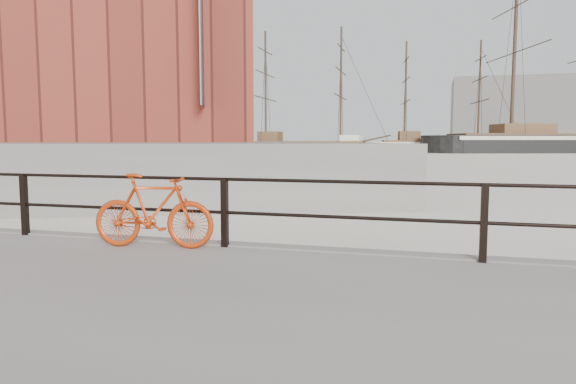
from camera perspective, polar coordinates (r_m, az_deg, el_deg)
The scene contains 13 objects.
ground at distance 7.21m, azimuth 20.59°, elevation -9.74°, with size 400.00×400.00×0.00m, color white.
far_quay at distance 88.21m, azimuth -10.78°, elevation 4.97°, with size 24.00×150.00×1.80m, color gray.
guardrail at distance 6.89m, azimuth 20.94°, elevation -3.23°, with size 28.00×0.10×1.00m, color black, non-canonical shape.
bicycle at distance 7.54m, azimuth -14.73°, elevation -2.05°, with size 1.76×0.26×1.06m, color #B9350C.
schooner_mid at distance 89.39m, azimuth 16.58°, elevation 4.27°, with size 26.22×11.09×19.10m, color beige, non-canonical shape.
schooner_left at distance 81.62m, azimuth 1.61°, elevation 4.39°, with size 26.66×12.12×20.03m, color white, non-canonical shape.
workboat_near at distance 41.72m, azimuth -15.03°, elevation 2.93°, with size 11.41×3.80×7.00m, color black, non-canonical shape.
workboat_far at distance 57.56m, azimuth -17.04°, elevation 3.59°, with size 11.36×3.93×7.00m, color black, non-canonical shape.
apartment_mustard at distance 56.73m, azimuth -15.85°, elevation 16.70°, with size 22.00×15.00×22.20m, color #B88B40.
apartment_cream at distance 79.14m, azimuth -13.01°, elevation 13.20°, with size 20.00×15.00×21.20m, color beige.
apartment_grey at distance 100.99m, azimuth -11.53°, elevation 12.14°, with size 22.00×15.00×23.20m, color gray.
apartment_brick at distance 123.70m, azimuth -10.53°, elevation 10.49°, with size 24.00×15.00×21.20m, color brown.
industrial_west at distance 148.54m, azimuth 23.97°, elevation 7.97°, with size 32.00×18.00×18.00m, color gray.
Camera 1 is at (-0.64, -6.93, 1.87)m, focal length 32.00 mm.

